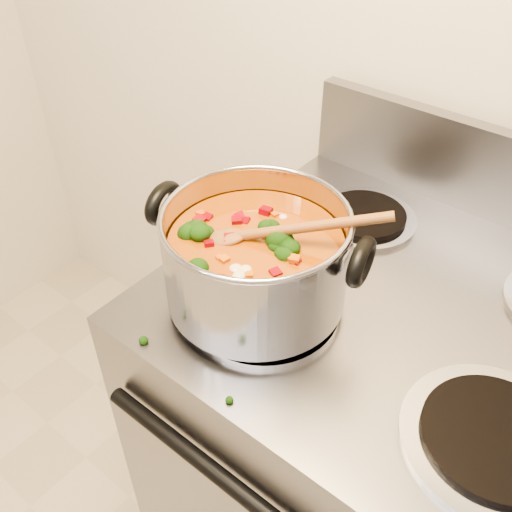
% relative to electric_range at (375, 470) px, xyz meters
% --- Properties ---
extents(electric_range, '(0.72, 0.66, 1.08)m').
position_rel_electric_range_xyz_m(electric_range, '(0.00, 0.00, 0.00)').
color(electric_range, gray).
rests_on(electric_range, ground).
extents(stockpot, '(0.32, 0.26, 0.16)m').
position_rel_electric_range_xyz_m(stockpot, '(-0.19, -0.14, 0.54)').
color(stockpot, '#A1A2A9').
rests_on(stockpot, electric_range).
extents(wooden_spoon, '(0.23, 0.16, 0.08)m').
position_rel_electric_range_xyz_m(wooden_spoon, '(-0.18, -0.13, 0.58)').
color(wooden_spoon, brown).
rests_on(wooden_spoon, stockpot).
extents(cooktop_crumbs, '(0.06, 0.12, 0.01)m').
position_rel_electric_range_xyz_m(cooktop_crumbs, '(-0.02, -0.14, 0.46)').
color(cooktop_crumbs, black).
rests_on(cooktop_crumbs, electric_range).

